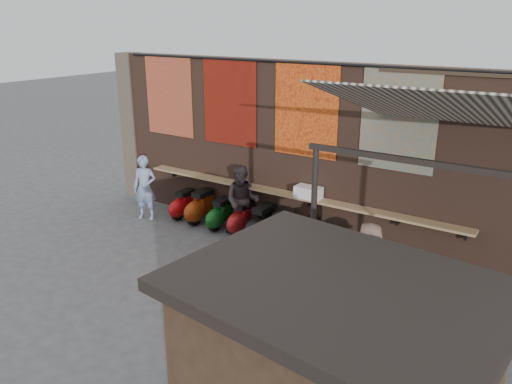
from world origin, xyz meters
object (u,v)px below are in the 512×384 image
at_px(scooter_stool_4, 261,224).
at_px(scooter_stool_5, 281,229).
at_px(diner_right, 242,201).
at_px(shopper_navy, 370,286).
at_px(scooter_stool_0, 184,204).
at_px(scooter_stool_3, 242,218).
at_px(scooter_stool_1, 201,207).
at_px(diner_left, 145,188).
at_px(shopper_tan, 368,269).
at_px(shelf_box, 308,192).
at_px(scooter_stool_6, 307,236).
at_px(shopper_grey, 416,295).
at_px(scooter_stool_7, 331,244).
at_px(scooter_stool_2, 221,214).

relative_size(scooter_stool_4, scooter_stool_5, 1.02).
relative_size(diner_right, shopper_navy, 1.03).
bearing_deg(scooter_stool_0, scooter_stool_3, 0.31).
distance_m(scooter_stool_1, scooter_stool_5, 2.37).
relative_size(scooter_stool_4, diner_left, 0.52).
xyz_separation_m(diner_left, shopper_navy, (6.55, -1.57, -0.01)).
distance_m(scooter_stool_0, shopper_tan, 5.78).
relative_size(scooter_stool_1, shopper_tan, 0.52).
relative_size(shelf_box, scooter_stool_6, 0.75).
xyz_separation_m(scooter_stool_4, diner_left, (-3.19, -0.47, 0.42)).
bearing_deg(diner_right, shopper_grey, -45.27).
bearing_deg(scooter_stool_6, shopper_grey, -32.78).
distance_m(shopper_grey, shopper_tan, 0.95).
distance_m(diner_right, shopper_tan, 3.99).
height_order(diner_left, shopper_grey, diner_left).
distance_m(diner_right, shopper_navy, 4.44).
distance_m(shelf_box, scooter_stool_1, 2.98).
xyz_separation_m(scooter_stool_4, diner_right, (-0.56, 0.05, 0.43)).
xyz_separation_m(scooter_stool_3, shopper_navy, (3.97, -2.14, 0.44)).
distance_m(scooter_stool_3, diner_left, 2.68).
relative_size(scooter_stool_5, shopper_navy, 0.51).
bearing_deg(diner_right, shopper_tan, -46.50).
relative_size(scooter_stool_0, scooter_stool_7, 1.05).
relative_size(scooter_stool_5, diner_left, 0.51).
height_order(scooter_stool_4, shopper_tan, shopper_tan).
distance_m(shelf_box, shopper_grey, 3.74).
distance_m(shelf_box, scooter_stool_3, 1.84).
distance_m(scooter_stool_3, shopper_grey, 5.01).
distance_m(scooter_stool_7, diner_left, 4.98).
bearing_deg(scooter_stool_7, shopper_navy, -51.76).
xyz_separation_m(scooter_stool_2, shopper_tan, (4.31, -1.56, 0.46)).
xyz_separation_m(scooter_stool_7, diner_left, (-4.94, -0.48, 0.49)).
distance_m(shopper_navy, shopper_tan, 0.58).
distance_m(scooter_stool_0, shopper_navy, 6.18).
distance_m(scooter_stool_2, shopper_tan, 4.61).
xyz_separation_m(scooter_stool_1, diner_left, (-1.34, -0.56, 0.42)).
distance_m(shelf_box, scooter_stool_6, 0.95).
xyz_separation_m(shelf_box, scooter_stool_3, (-1.60, -0.25, -0.88)).
distance_m(scooter_stool_4, diner_right, 0.71).
bearing_deg(scooter_stool_5, scooter_stool_7, -0.60).
height_order(scooter_stool_1, shopper_grey, shopper_grey).
bearing_deg(shelf_box, scooter_stool_6, -60.54).
height_order(scooter_stool_6, scooter_stool_7, scooter_stool_6).
xyz_separation_m(scooter_stool_2, scooter_stool_5, (1.71, -0.02, 0.03)).
xyz_separation_m(shelf_box, scooter_stool_1, (-2.85, -0.25, -0.85)).
relative_size(scooter_stool_1, diner_left, 0.52).
height_order(scooter_stool_6, diner_left, diner_left).
height_order(scooter_stool_0, scooter_stool_7, scooter_stool_0).
bearing_deg(shopper_grey, scooter_stool_6, 9.06).
bearing_deg(shopper_tan, scooter_stool_2, 139.48).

